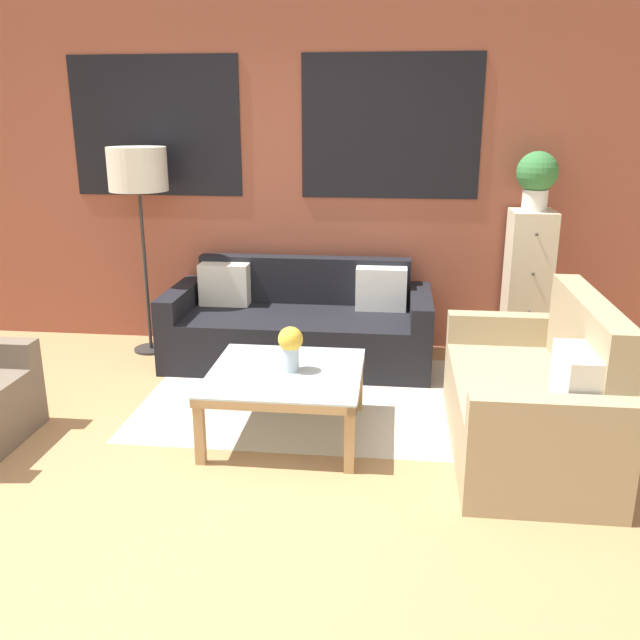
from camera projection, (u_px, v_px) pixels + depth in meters
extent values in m
plane|color=#AD7F51|center=(197.00, 483.00, 3.63)|extent=(16.00, 16.00, 0.00)
cube|color=brown|center=(273.00, 177.00, 5.54)|extent=(8.40, 0.08, 2.80)
cube|color=black|center=(156.00, 127.00, 5.49)|extent=(1.40, 0.01, 1.10)
cube|color=black|center=(391.00, 127.00, 5.28)|extent=(1.40, 0.01, 1.10)
cube|color=beige|center=(300.00, 396.00, 4.75)|extent=(2.12, 1.68, 0.00)
cube|color=black|center=(297.00, 341.00, 5.27)|extent=(1.73, 0.72, 0.40)
cube|color=black|center=(305.00, 303.00, 5.64)|extent=(1.73, 0.16, 0.78)
cube|color=black|center=(182.00, 323.00, 5.43)|extent=(0.16, 0.88, 0.58)
cube|color=black|center=(420.00, 331.00, 5.22)|extent=(0.16, 0.88, 0.58)
cube|color=silver|center=(225.00, 284.00, 5.50)|extent=(0.40, 0.16, 0.34)
cube|color=white|center=(381.00, 289.00, 5.36)|extent=(0.40, 0.16, 0.34)
cube|color=tan|center=(508.00, 415.00, 3.96)|extent=(0.64, 1.26, 0.42)
cube|color=tan|center=(584.00, 378.00, 3.85)|extent=(0.16, 1.26, 0.92)
cube|color=tan|center=(506.00, 358.00, 4.59)|extent=(0.80, 0.14, 0.62)
cube|color=tan|center=(549.00, 458.00, 3.26)|extent=(0.80, 0.14, 0.62)
cube|color=silver|center=(575.00, 383.00, 3.44)|extent=(0.16, 0.40, 0.34)
cube|color=silver|center=(285.00, 372.00, 4.07)|extent=(0.91, 0.91, 0.01)
cube|color=tan|center=(273.00, 406.00, 3.67)|extent=(0.91, 0.05, 0.05)
cube|color=tan|center=(296.00, 353.00, 4.49)|extent=(0.91, 0.05, 0.05)
cube|color=tan|center=(216.00, 374.00, 4.13)|extent=(0.05, 0.91, 0.05)
cube|color=tan|center=(357.00, 380.00, 4.04)|extent=(0.05, 0.91, 0.05)
cube|color=tan|center=(200.00, 431.00, 3.78)|extent=(0.05, 0.05, 0.40)
cube|color=tan|center=(349.00, 439.00, 3.69)|extent=(0.05, 0.05, 0.40)
cube|color=tan|center=(235.00, 376.00, 4.58)|extent=(0.05, 0.06, 0.40)
cube|color=tan|center=(359.00, 381.00, 4.49)|extent=(0.05, 0.06, 0.40)
cylinder|color=#2D2D2D|center=(151.00, 349.00, 5.68)|extent=(0.28, 0.28, 0.02)
cylinder|color=#2D2D2D|center=(145.00, 272.00, 5.48)|extent=(0.03, 0.03, 1.30)
cylinder|color=beige|center=(138.00, 169.00, 5.24)|extent=(0.46, 0.46, 0.34)
cube|color=beige|center=(527.00, 287.00, 5.30)|extent=(0.33, 0.37, 1.20)
sphere|color=#38332D|center=(537.00, 234.00, 4.99)|extent=(0.02, 0.02, 0.02)
sphere|color=#38332D|center=(533.00, 274.00, 5.08)|extent=(0.02, 0.02, 0.02)
sphere|color=#38332D|center=(529.00, 312.00, 5.17)|extent=(0.02, 0.02, 0.02)
sphere|color=#38332D|center=(526.00, 349.00, 5.25)|extent=(0.02, 0.02, 0.02)
cylinder|color=silver|center=(535.00, 200.00, 5.11)|extent=(0.19, 0.19, 0.16)
sphere|color=#387A3D|center=(537.00, 172.00, 5.05)|extent=(0.31, 0.31, 0.31)
cylinder|color=#ADBCC6|center=(291.00, 359.00, 4.05)|extent=(0.10, 0.10, 0.15)
sphere|color=gold|center=(290.00, 339.00, 4.02)|extent=(0.15, 0.15, 0.15)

